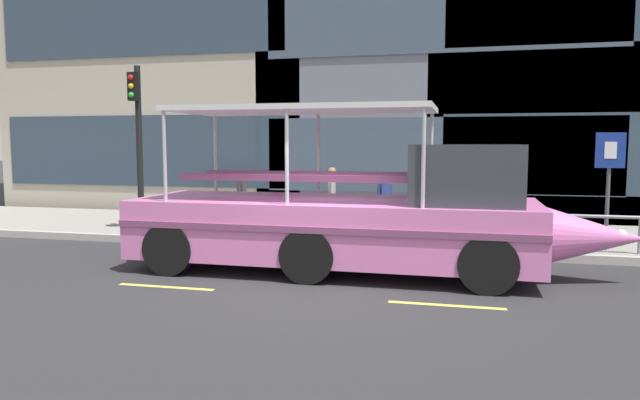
{
  "coord_description": "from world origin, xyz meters",
  "views": [
    {
      "loc": [
        2.63,
        -9.91,
        2.52
      ],
      "look_at": [
        -0.34,
        2.07,
        1.3
      ],
      "focal_mm": 32.81,
      "sensor_mm": 36.0,
      "label": 1
    }
  ],
  "objects_px": {
    "pedestrian_near_bow": "(496,201)",
    "parking_sign": "(609,171)",
    "traffic_light_pole": "(138,132)",
    "pedestrian_mid_right": "(332,193)",
    "pedestrian_near_stern": "(242,196)",
    "pedestrian_mid_left": "(385,199)",
    "duck_tour_boat": "(361,217)"
  },
  "relations": [
    {
      "from": "parking_sign",
      "to": "duck_tour_boat",
      "type": "relative_size",
      "value": 0.26
    },
    {
      "from": "parking_sign",
      "to": "pedestrian_mid_right",
      "type": "height_order",
      "value": "parking_sign"
    },
    {
      "from": "parking_sign",
      "to": "pedestrian_near_stern",
      "type": "height_order",
      "value": "parking_sign"
    },
    {
      "from": "traffic_light_pole",
      "to": "pedestrian_near_bow",
      "type": "bearing_deg",
      "value": 5.59
    },
    {
      "from": "pedestrian_mid_right",
      "to": "pedestrian_near_stern",
      "type": "distance_m",
      "value": 2.42
    },
    {
      "from": "traffic_light_pole",
      "to": "pedestrian_near_bow",
      "type": "height_order",
      "value": "traffic_light_pole"
    },
    {
      "from": "duck_tour_boat",
      "to": "pedestrian_near_stern",
      "type": "distance_m",
      "value": 5.14
    },
    {
      "from": "traffic_light_pole",
      "to": "pedestrian_mid_right",
      "type": "bearing_deg",
      "value": 13.79
    },
    {
      "from": "duck_tour_boat",
      "to": "pedestrian_near_stern",
      "type": "relative_size",
      "value": 6.36
    },
    {
      "from": "traffic_light_pole",
      "to": "pedestrian_mid_left",
      "type": "distance_m",
      "value": 6.63
    },
    {
      "from": "parking_sign",
      "to": "pedestrian_mid_right",
      "type": "xyz_separation_m",
      "value": [
        -6.39,
        1.18,
        -0.71
      ]
    },
    {
      "from": "pedestrian_mid_left",
      "to": "parking_sign",
      "type": "bearing_deg",
      "value": -11.32
    },
    {
      "from": "pedestrian_near_bow",
      "to": "parking_sign",
      "type": "bearing_deg",
      "value": -20.8
    },
    {
      "from": "pedestrian_near_stern",
      "to": "traffic_light_pole",
      "type": "bearing_deg",
      "value": -160.64
    },
    {
      "from": "pedestrian_mid_right",
      "to": "traffic_light_pole",
      "type": "bearing_deg",
      "value": -166.21
    },
    {
      "from": "pedestrian_mid_right",
      "to": "duck_tour_boat",
      "type": "bearing_deg",
      "value": -69.25
    },
    {
      "from": "pedestrian_near_bow",
      "to": "pedestrian_mid_left",
      "type": "bearing_deg",
      "value": 177.17
    },
    {
      "from": "pedestrian_mid_right",
      "to": "pedestrian_near_bow",
      "type": "bearing_deg",
      "value": -4.46
    },
    {
      "from": "pedestrian_near_stern",
      "to": "duck_tour_boat",
      "type": "bearing_deg",
      "value": -42.01
    },
    {
      "from": "pedestrian_near_bow",
      "to": "pedestrian_near_stern",
      "type": "xyz_separation_m",
      "value": [
        -6.52,
        0.0,
        -0.01
      ]
    },
    {
      "from": "pedestrian_near_stern",
      "to": "pedestrian_mid_left",
      "type": "bearing_deg",
      "value": 2.0
    },
    {
      "from": "parking_sign",
      "to": "pedestrian_mid_left",
      "type": "relative_size",
      "value": 1.68
    },
    {
      "from": "pedestrian_near_bow",
      "to": "pedestrian_near_stern",
      "type": "relative_size",
      "value": 1.01
    },
    {
      "from": "traffic_light_pole",
      "to": "pedestrian_near_stern",
      "type": "distance_m",
      "value": 3.16
    },
    {
      "from": "parking_sign",
      "to": "pedestrian_near_stern",
      "type": "xyz_separation_m",
      "value": [
        -8.79,
        0.86,
        -0.81
      ]
    },
    {
      "from": "pedestrian_mid_right",
      "to": "pedestrian_mid_left",
      "type": "bearing_deg",
      "value": -7.56
    },
    {
      "from": "parking_sign",
      "to": "pedestrian_mid_right",
      "type": "distance_m",
      "value": 6.54
    },
    {
      "from": "pedestrian_mid_left",
      "to": "pedestrian_mid_right",
      "type": "height_order",
      "value": "pedestrian_mid_right"
    },
    {
      "from": "traffic_light_pole",
      "to": "pedestrian_near_stern",
      "type": "height_order",
      "value": "traffic_light_pole"
    },
    {
      "from": "duck_tour_boat",
      "to": "parking_sign",
      "type": "bearing_deg",
      "value": 27.43
    },
    {
      "from": "pedestrian_mid_left",
      "to": "duck_tour_boat",
      "type": "bearing_deg",
      "value": -89.88
    },
    {
      "from": "duck_tour_boat",
      "to": "traffic_light_pole",
      "type": "bearing_deg",
      "value": 158.04
    }
  ]
}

